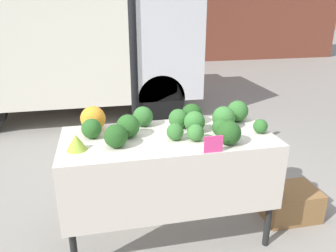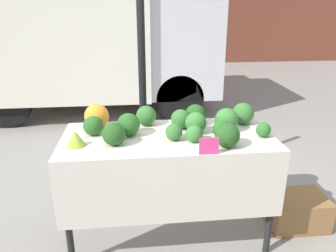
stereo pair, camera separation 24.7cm
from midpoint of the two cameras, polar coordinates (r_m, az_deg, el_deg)
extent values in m
plane|color=gray|center=(2.97, 2.51, -18.14)|extent=(40.00, 40.00, 0.00)
cylinder|color=black|center=(3.08, -2.17, 6.96)|extent=(0.07, 0.07, 2.26)
cube|color=silver|center=(6.19, -16.89, 16.71)|extent=(2.96, 2.21, 2.36)
cube|color=silver|center=(6.20, 3.21, 14.45)|extent=(1.18, 2.03, 1.70)
cylinder|color=black|center=(5.45, 3.30, 4.93)|extent=(0.78, 0.22, 0.78)
cylinder|color=black|center=(7.19, 1.00, 8.79)|extent=(0.78, 0.22, 0.78)
cylinder|color=black|center=(5.71, -25.33, 3.69)|extent=(0.78, 0.22, 0.78)
cylinder|color=black|center=(7.39, -21.01, 7.76)|extent=(0.78, 0.22, 0.78)
cube|color=beige|center=(2.51, 2.82, -2.09)|extent=(1.62, 0.74, 0.03)
cube|color=beige|center=(2.31, 4.09, -11.60)|extent=(1.62, 0.01, 0.50)
cylinder|color=black|center=(2.46, -14.35, -15.29)|extent=(0.05, 0.05, 0.87)
cylinder|color=black|center=(2.67, 20.20, -12.85)|extent=(0.05, 0.05, 0.87)
cylinder|color=black|center=(2.98, -12.79, -8.37)|extent=(0.05, 0.05, 0.87)
cylinder|color=black|center=(3.16, 15.45, -6.89)|extent=(0.05, 0.05, 0.87)
sphere|color=orange|center=(2.68, -9.76, 1.70)|extent=(0.20, 0.20, 0.20)
cone|color=#93B238|center=(2.36, -12.97, -2.19)|extent=(0.14, 0.14, 0.11)
sphere|color=#2D6628|center=(2.61, 18.93, -0.68)|extent=(0.11, 0.11, 0.11)
sphere|color=#285B23|center=(2.48, -4.10, 0.19)|extent=(0.18, 0.18, 0.18)
sphere|color=#285B23|center=(2.53, -10.22, -0.01)|extent=(0.15, 0.15, 0.15)
sphere|color=#23511E|center=(2.73, 7.38, 1.95)|extent=(0.17, 0.17, 0.17)
sphere|color=#336B2D|center=(2.63, 4.89, 1.16)|extent=(0.16, 0.16, 0.16)
sphere|color=#285B23|center=(2.49, 12.15, -0.62)|extent=(0.14, 0.14, 0.14)
sphere|color=#387533|center=(2.63, 12.81, 1.02)|extent=(0.18, 0.18, 0.18)
sphere|color=#336B2D|center=(2.69, -1.22, 1.77)|extent=(0.16, 0.16, 0.16)
sphere|color=#336B2D|center=(2.41, 3.98, -1.11)|extent=(0.13, 0.13, 0.13)
sphere|color=#336B2D|center=(2.83, 15.42, 2.08)|extent=(0.18, 0.18, 0.18)
sphere|color=#387533|center=(2.39, 7.56, -1.41)|extent=(0.13, 0.13, 0.13)
sphere|color=#387533|center=(2.55, 7.63, 0.52)|extent=(0.17, 0.17, 0.17)
sphere|color=#23511E|center=(2.34, 13.30, -1.65)|extent=(0.17, 0.17, 0.17)
sphere|color=#23511E|center=(2.33, -6.43, -1.45)|extent=(0.17, 0.17, 0.17)
cube|color=#E53D84|center=(2.21, 10.36, -3.54)|extent=(0.13, 0.01, 0.12)
cube|color=olive|center=(3.23, 23.56, -13.39)|extent=(0.49, 0.37, 0.28)
camera|label=1|loc=(0.12, -87.14, 1.07)|focal=35.00mm
camera|label=2|loc=(0.12, 92.86, -1.07)|focal=35.00mm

